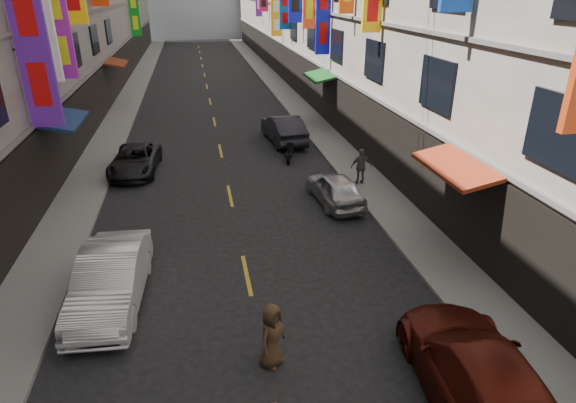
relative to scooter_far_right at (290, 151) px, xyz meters
name	(u,v)px	position (x,y,z in m)	size (l,w,h in m)	color
sidewalk_left	(126,104)	(-9.27, 14.07, -0.38)	(2.00, 90.00, 0.12)	slate
sidewalk_right	(289,97)	(2.73, 14.07, -0.38)	(2.00, 90.00, 0.12)	slate
street_awnings	(192,113)	(-4.53, -1.93, 2.56)	(13.99, 35.20, 0.41)	#155221
lane_markings	(212,111)	(-3.27, 11.07, -0.44)	(0.12, 80.20, 0.01)	gold
scooter_far_right	(290,151)	(0.00, 0.00, 0.00)	(0.75, 1.75, 1.14)	black
car_left_mid	(111,279)	(-6.94, -10.60, 0.30)	(1.56, 4.49, 1.48)	silver
car_left_far	(135,160)	(-7.27, -0.35, 0.15)	(1.95, 4.24, 1.18)	black
car_right_near	(480,377)	(0.73, -15.68, 0.32)	(2.14, 5.26, 1.53)	#52160E
car_right_mid	(335,188)	(0.73, -5.41, 0.17)	(1.45, 3.61, 1.23)	silver
car_right_far	(283,129)	(0.24, 3.02, 0.30)	(1.56, 4.48, 1.47)	#232229
pedestrian_rfar	(361,166)	(2.29, -3.93, 0.45)	(0.90, 0.51, 1.54)	#565759
pedestrian_crossing	(272,336)	(-3.12, -13.70, 0.35)	(0.77, 0.53, 1.58)	#45301B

